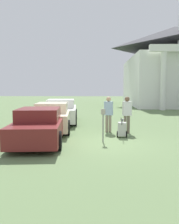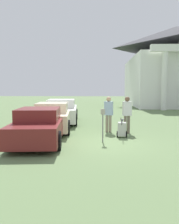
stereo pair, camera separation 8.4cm
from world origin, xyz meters
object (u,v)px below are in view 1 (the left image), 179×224
person_worker (108,112)px  parked_car_white (61,112)px  parked_car_cream (53,117)px  church (174,64)px  equipment_cart (122,129)px  parking_meter (103,119)px  parked_car_maroon (40,126)px  person_supervisor (127,112)px

person_worker → parked_car_white: bearing=-32.5°
parked_car_cream → parked_car_white: bearing=85.2°
parked_car_cream → church: church is taller
parked_car_cream → equipment_cart: bearing=-31.6°
parked_car_cream → parking_meter: bearing=-52.0°
parked_car_cream → person_worker: 3.01m
parked_car_cream → parking_meter: 3.87m
parked_car_cream → church: size_ratio=0.23×
parked_car_white → parking_meter: (2.63, -5.95, 0.25)m
parked_car_maroon → parking_meter: size_ratio=3.60×
person_supervisor → church: 23.79m
person_supervisor → church: (8.72, 21.70, 4.37)m
parked_car_cream → person_supervisor: person_supervisor is taller
person_supervisor → church: bearing=-124.6°
parking_meter → church: (9.94, 23.76, 4.46)m
parked_car_cream → church: bearing=54.2°
parking_meter → person_supervisor: (1.22, 2.06, 0.09)m
parked_car_maroon → person_worker: person_worker is taller
person_worker → equipment_cart: (0.57, -1.30, -0.65)m
church → person_supervisor: bearing=-111.9°
parked_car_maroon → person_supervisor: 4.41m
parked_car_maroon → parked_car_white: size_ratio=0.94×
parking_meter → equipment_cart: bearing=49.9°
parked_car_cream → equipment_cart: parked_car_cream is taller
parking_meter → equipment_cart: size_ratio=1.38×
person_supervisor → parked_car_cream: bearing=-24.2°
parked_car_cream → equipment_cart: size_ratio=4.79×
parked_car_maroon → equipment_cart: parked_car_maroon is taller
parked_car_maroon → parked_car_white: 6.02m
person_supervisor → equipment_cart: 1.24m
parked_car_maroon → person_supervisor: bearing=24.1°
person_supervisor → church: size_ratio=0.09×
person_worker → equipment_cart: size_ratio=1.80×
parked_car_maroon → person_worker: size_ratio=2.76×
parked_car_cream → person_supervisor: size_ratio=2.63×
parked_car_white → church: (12.57, 17.80, 4.71)m
church → parked_car_white: bearing=-125.2°
parked_car_maroon → church: church is taller
parked_car_cream → parking_meter: parked_car_cream is taller
parked_car_maroon → church: 27.35m
parked_car_cream → person_supervisor: (3.85, -0.78, 0.35)m
parked_car_maroon → parked_car_cream: parked_car_cream is taller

